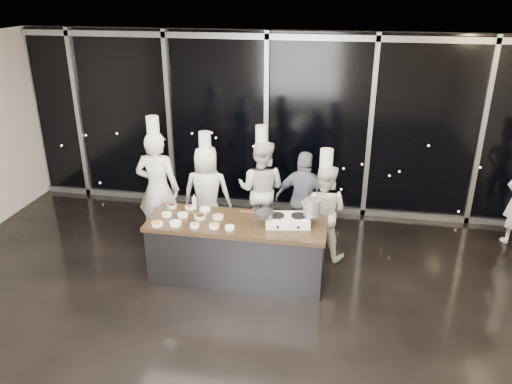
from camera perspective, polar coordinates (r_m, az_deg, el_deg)
ground at (r=6.58m, az=-3.81°, el=-13.89°), size 9.00×9.00×0.00m
room_shell at (r=5.49m, az=-2.64°, el=4.99°), size 9.02×7.02×3.21m
window_wall at (r=8.94m, az=1.24°, el=7.75°), size 8.90×0.11×3.20m
demo_counter at (r=7.06m, az=-2.15°, el=-6.65°), size 2.46×0.86×0.90m
stove at (r=6.76m, az=3.64°, el=-3.22°), size 0.64×0.45×0.14m
frying_pan at (r=6.69m, az=0.88°, el=-2.50°), size 0.49×0.31×0.05m
stock_pot at (r=6.71m, az=6.41°, el=-1.73°), size 0.26×0.26×0.23m
prep_bowls at (r=6.96m, az=-7.42°, el=-2.90°), size 1.13×0.73×0.05m
squeeze_bottle at (r=7.23m, az=-7.05°, el=-1.15°), size 0.06×0.06×0.23m
chef_far_left at (r=7.95m, az=-11.14°, el=0.43°), size 0.69×0.47×2.10m
chef_left at (r=8.06m, az=-5.62°, el=-0.05°), size 0.82×0.57×1.81m
chef_center at (r=8.07m, az=0.61°, el=0.38°), size 0.89×0.74×1.89m
guest at (r=7.76m, az=5.54°, el=-1.04°), size 0.99×0.56×1.59m
chef_right at (r=7.56m, az=7.71°, el=-2.13°), size 0.84×0.71×1.73m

